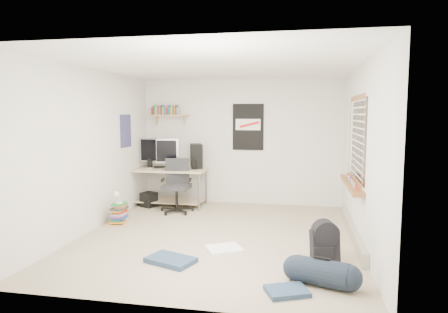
% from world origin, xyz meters
% --- Properties ---
extents(floor, '(4.00, 4.50, 0.01)m').
position_xyz_m(floor, '(0.00, 0.00, -0.01)').
color(floor, gray).
rests_on(floor, ground).
extents(ceiling, '(4.00, 4.50, 0.01)m').
position_xyz_m(ceiling, '(0.00, 0.00, 2.50)').
color(ceiling, white).
rests_on(ceiling, ground).
extents(back_wall, '(4.00, 0.01, 2.50)m').
position_xyz_m(back_wall, '(0.00, 2.25, 1.25)').
color(back_wall, silver).
rests_on(back_wall, ground).
extents(left_wall, '(0.01, 4.50, 2.50)m').
position_xyz_m(left_wall, '(-2.00, 0.00, 1.25)').
color(left_wall, silver).
rests_on(left_wall, ground).
extents(right_wall, '(0.01, 4.50, 2.50)m').
position_xyz_m(right_wall, '(2.00, 0.00, 1.25)').
color(right_wall, silver).
rests_on(right_wall, ground).
extents(desk, '(1.75, 1.02, 0.75)m').
position_xyz_m(desk, '(-1.44, 1.76, 0.36)').
color(desk, tan).
rests_on(desk, floor).
extents(monitor_left, '(0.45, 0.20, 0.48)m').
position_xyz_m(monitor_left, '(-1.75, 1.76, 0.99)').
color(monitor_left, '#A2A2A7').
rests_on(monitor_left, desk).
extents(monitor_right, '(0.44, 0.22, 0.47)m').
position_xyz_m(monitor_right, '(-1.36, 1.70, 0.99)').
color(monitor_right, '#AEAFB4').
rests_on(monitor_right, desk).
extents(pc_tower, '(0.35, 0.49, 0.46)m').
position_xyz_m(pc_tower, '(-0.85, 1.96, 0.98)').
color(pc_tower, black).
rests_on(pc_tower, desk).
extents(keyboard, '(0.46, 0.28, 0.02)m').
position_xyz_m(keyboard, '(-1.46, 1.84, 0.76)').
color(keyboard, black).
rests_on(keyboard, desk).
extents(speaker_left, '(0.09, 0.09, 0.17)m').
position_xyz_m(speaker_left, '(-1.73, 1.72, 0.84)').
color(speaker_left, black).
rests_on(speaker_left, desk).
extents(speaker_right, '(0.09, 0.09, 0.18)m').
position_xyz_m(speaker_right, '(-0.83, 1.72, 0.84)').
color(speaker_right, black).
rests_on(speaker_right, desk).
extents(office_chair, '(0.77, 0.77, 0.99)m').
position_xyz_m(office_chair, '(-1.05, 1.27, 0.49)').
color(office_chair, '#252628').
rests_on(office_chair, floor).
extents(wall_shelf, '(0.80, 0.22, 0.24)m').
position_xyz_m(wall_shelf, '(-1.45, 2.14, 1.78)').
color(wall_shelf, tan).
rests_on(wall_shelf, back_wall).
extents(poster_back_wall, '(0.62, 0.03, 0.92)m').
position_xyz_m(poster_back_wall, '(0.15, 2.23, 1.55)').
color(poster_back_wall, black).
rests_on(poster_back_wall, back_wall).
extents(poster_left_wall, '(0.02, 0.42, 0.60)m').
position_xyz_m(poster_left_wall, '(-1.99, 1.20, 1.50)').
color(poster_left_wall, navy).
rests_on(poster_left_wall, left_wall).
extents(window, '(0.10, 1.50, 1.26)m').
position_xyz_m(window, '(1.95, 0.30, 1.45)').
color(window, brown).
rests_on(window, right_wall).
extents(baseboard_heater, '(0.08, 2.50, 0.18)m').
position_xyz_m(baseboard_heater, '(1.96, 0.30, 0.09)').
color(baseboard_heater, '#B7B2A8').
rests_on(baseboard_heater, floor).
extents(backpack, '(0.37, 0.32, 0.43)m').
position_xyz_m(backpack, '(1.49, -0.84, 0.20)').
color(backpack, black).
rests_on(backpack, floor).
extents(duffel_bag, '(0.36, 0.36, 0.57)m').
position_xyz_m(duffel_bag, '(1.42, -1.50, 0.14)').
color(duffel_bag, black).
rests_on(duffel_bag, floor).
extents(tshirt, '(0.57, 0.55, 0.04)m').
position_xyz_m(tshirt, '(0.20, -0.61, 0.02)').
color(tshirt, white).
rests_on(tshirt, floor).
extents(jeans_a, '(0.67, 0.54, 0.06)m').
position_xyz_m(jeans_a, '(-0.36, -1.16, 0.03)').
color(jeans_a, navy).
rests_on(jeans_a, floor).
extents(jeans_b, '(0.50, 0.44, 0.05)m').
position_xyz_m(jeans_b, '(1.07, -1.75, 0.03)').
color(jeans_b, navy).
rests_on(jeans_b, floor).
extents(book_stack, '(0.54, 0.47, 0.33)m').
position_xyz_m(book_stack, '(-1.75, 0.35, 0.15)').
color(book_stack, brown).
rests_on(book_stack, floor).
extents(desk_lamp, '(0.13, 0.20, 0.19)m').
position_xyz_m(desk_lamp, '(-1.73, 0.33, 0.38)').
color(desk_lamp, white).
rests_on(desk_lamp, book_stack).
extents(subwoofer, '(0.34, 0.34, 0.29)m').
position_xyz_m(subwoofer, '(-1.72, 1.59, 0.14)').
color(subwoofer, black).
rests_on(subwoofer, floor).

